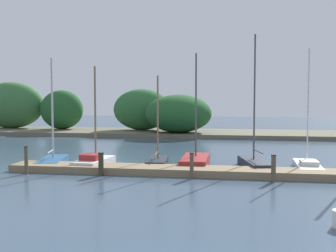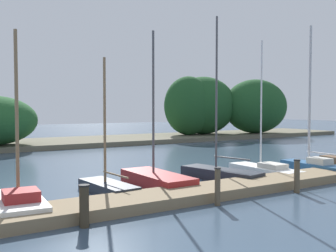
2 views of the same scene
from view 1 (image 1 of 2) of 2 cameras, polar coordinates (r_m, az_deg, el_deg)
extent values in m
cube|color=#847051|center=(21.37, 7.82, -6.04)|extent=(22.18, 1.80, 0.35)
cube|color=#66604C|center=(43.32, 8.83, -1.03)|extent=(65.07, 8.00, 0.40)
ellipsoid|color=#235628|center=(47.78, -13.89, 2.11)|extent=(4.71, 3.34, 4.20)
ellipsoid|color=#235628|center=(41.80, 1.39, 1.66)|extent=(6.45, 5.51, 3.70)
ellipsoid|color=#235628|center=(51.96, -20.55, 2.63)|extent=(4.51, 3.16, 5.14)
ellipsoid|color=#2D6633|center=(45.13, -3.49, 2.19)|extent=(6.03, 3.83, 4.30)
ellipsoid|color=#386B38|center=(51.00, -20.07, 2.62)|extent=(7.68, 3.75, 5.13)
cube|color=#285684|center=(25.28, -15.09, -4.59)|extent=(2.03, 3.85, 0.36)
cube|color=#285684|center=(26.89, -14.37, -4.12)|extent=(0.87, 1.05, 0.31)
cylinder|color=#B7B7BC|center=(25.30, -15.08, 2.27)|extent=(0.11, 0.11, 5.67)
cylinder|color=#B7B7BC|center=(24.83, -15.29, -3.27)|extent=(0.40, 1.43, 0.07)
cube|color=white|center=(23.89, -9.77, -4.87)|extent=(1.52, 3.28, 0.48)
cube|color=white|center=(25.20, -8.46, -4.45)|extent=(0.77, 0.85, 0.40)
cube|color=maroon|center=(23.47, -10.17, -4.06)|extent=(1.04, 1.02, 0.31)
cylinder|color=#7F6647|center=(23.85, -9.62, 1.77)|extent=(0.11, 0.11, 5.03)
cube|color=#232833|center=(24.05, -1.41, -4.83)|extent=(1.30, 3.01, 0.42)
cube|color=#232833|center=(25.35, -1.11, -4.43)|extent=(0.63, 0.78, 0.35)
cylinder|color=#7F6647|center=(24.02, -1.37, 1.19)|extent=(0.10, 0.10, 4.61)
cylinder|color=#7F6647|center=(23.42, -1.55, -3.63)|extent=(0.23, 1.71, 0.07)
cube|color=maroon|center=(23.75, 3.63, -4.76)|extent=(1.44, 3.75, 0.56)
cube|color=maroon|center=(25.41, 3.97, -4.26)|extent=(0.78, 0.94, 0.48)
cylinder|color=#4C4C51|center=(23.77, 3.72, 2.79)|extent=(0.09, 0.09, 5.67)
cube|color=#232833|center=(23.54, 11.43, -5.00)|extent=(1.88, 3.92, 0.48)
cube|color=#232833|center=(25.18, 10.48, -4.47)|extent=(0.79, 1.05, 0.41)
cylinder|color=#4C4C51|center=(23.54, 11.38, 3.77)|extent=(0.09, 0.09, 6.69)
cylinder|color=#4C4C51|center=(22.89, 11.80, -3.29)|extent=(0.47, 1.85, 0.06)
cube|color=white|center=(23.79, 18.00, -5.18)|extent=(1.18, 3.89, 0.36)
cube|color=white|center=(25.51, 17.47, -4.61)|extent=(0.64, 0.98, 0.30)
cube|color=beige|center=(23.27, 18.17, -4.65)|extent=(0.87, 1.17, 0.23)
cylinder|color=silver|center=(23.80, 18.06, 2.55)|extent=(0.08, 0.08, 6.03)
cylinder|color=brown|center=(22.58, -18.26, -4.37)|extent=(0.19, 0.19, 1.36)
cylinder|color=black|center=(22.50, -18.29, -2.61)|extent=(0.21, 0.21, 0.04)
cylinder|color=#3D3323|center=(21.29, -8.86, -5.07)|extent=(0.25, 0.25, 1.10)
cylinder|color=black|center=(21.21, -8.88, -3.55)|extent=(0.29, 0.29, 0.04)
cylinder|color=brown|center=(20.24, 3.16, -5.35)|extent=(0.19, 0.19, 1.20)
cylinder|color=black|center=(20.15, 3.16, -3.61)|extent=(0.21, 0.21, 0.04)
cylinder|color=brown|center=(20.07, 13.79, -5.52)|extent=(0.21, 0.21, 1.21)
cylinder|color=black|center=(19.98, 13.82, -3.75)|extent=(0.24, 0.24, 0.04)
camera|label=2|loc=(14.46, -35.20, 0.45)|focal=41.29mm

